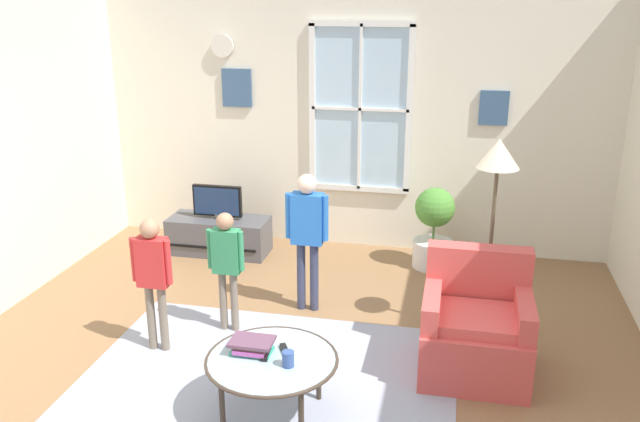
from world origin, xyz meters
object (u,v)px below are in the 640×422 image
television (217,201)px  book_stack (252,346)px  armchair (475,330)px  person_blue_shirt (307,227)px  coffee_table (272,362)px  person_red_shirt (153,270)px  remote_near_cup (285,350)px  floor_lamp (497,174)px  cup (288,359)px  remote_near_books (266,355)px  person_green_shirt (227,258)px  potted_plant_by_window (434,227)px  tv_stand (219,235)px

television → book_stack: television is taller
book_stack → armchair: bearing=29.4°
person_blue_shirt → coffee_table: bearing=-85.3°
television → person_red_shirt: bearing=-83.1°
book_stack → remote_near_cup: bearing=15.1°
television → remote_near_cup: 2.90m
person_blue_shirt → floor_lamp: 1.61m
book_stack → cup: (0.27, -0.11, 0.00)m
armchair → coffee_table: size_ratio=1.02×
remote_near_books → remote_near_cup: (0.10, 0.09, 0.00)m
armchair → cup: armchair is taller
person_green_shirt → television: bearing=113.0°
person_red_shirt → potted_plant_by_window: size_ratio=1.30×
remote_near_books → floor_lamp: size_ratio=0.09×
person_blue_shirt → potted_plant_by_window: bearing=49.2°
book_stack → remote_near_cup: 0.21m
coffee_table → person_red_shirt: bearing=149.7°
person_green_shirt → tv_stand: bearing=113.0°
person_green_shirt → armchair: bearing=-5.9°
remote_near_books → person_red_shirt: size_ratio=0.13×
coffee_table → book_stack: 0.17m
television → coffee_table: television is taller
cup → floor_lamp: 2.10m
armchair → coffee_table: bearing=-146.3°
tv_stand → potted_plant_by_window: bearing=2.2°
remote_near_books → potted_plant_by_window: (0.93, 2.71, -0.02)m
remote_near_cup → person_blue_shirt: person_blue_shirt is taller
tv_stand → television: bearing=-90.0°
tv_stand → floor_lamp: (2.71, -1.24, 1.16)m
potted_plant_by_window → remote_near_books: bearing=-109.0°
book_stack → potted_plant_by_window: potted_plant_by_window is taller
television → floor_lamp: (2.71, -1.24, 0.78)m
person_red_shirt → floor_lamp: bearing=17.0°
book_stack → person_red_shirt: 1.14m
remote_near_cup → person_blue_shirt: (-0.18, 1.45, 0.32)m
coffee_table → person_blue_shirt: 1.60m
book_stack → person_blue_shirt: bearing=89.3°
remote_near_books → floor_lamp: 2.17m
coffee_table → remote_near_books: size_ratio=6.11×
coffee_table → armchair: bearing=33.7°
coffee_table → book_stack: book_stack is taller
tv_stand → remote_near_books: size_ratio=7.49×
remote_near_books → potted_plant_by_window: bearing=71.0°
book_stack → person_red_shirt: size_ratio=0.26×
tv_stand → remote_near_books: (1.30, -2.62, 0.25)m
television → remote_near_books: television is taller
tv_stand → potted_plant_by_window: 2.25m
armchair → cup: size_ratio=8.62×
potted_plant_by_window → cup: bearing=-105.3°
person_red_shirt → person_green_shirt: size_ratio=1.06×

